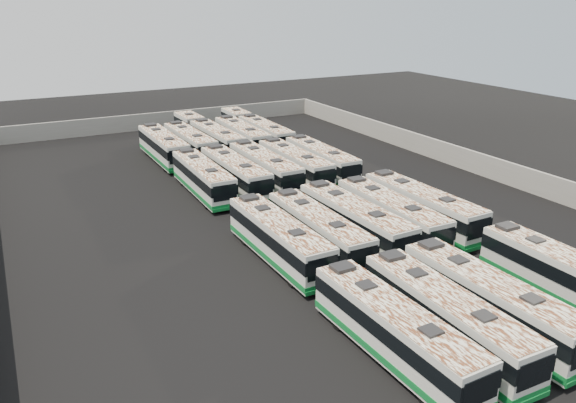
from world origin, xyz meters
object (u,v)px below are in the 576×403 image
Objects in this scene: bus_midfront_left at (318,231)px; bus_midback_right at (295,165)px; bus_midfront_right at (391,215)px; bus_midback_far_right at (321,160)px; bus_front_center at (490,301)px; bus_front_far_left at (394,330)px; bus_back_left at (190,143)px; bus_back_far_right at (255,129)px; bus_front_far_right at (567,276)px; bus_back_center at (208,135)px; bus_midback_left at (235,173)px; bus_midfront_far_right at (422,207)px; bus_midfront_center at (354,221)px; bus_back_right at (242,137)px; bus_back_far_left at (163,147)px; bus_midback_far_left at (203,178)px; bus_front_left at (445,316)px; bus_midfront_far_left at (279,239)px; bus_midback_center at (265,168)px.

bus_midback_right is at bearing 67.72° from bus_midfront_left.
bus_midback_far_right is at bearing 79.71° from bus_midfront_right.
bus_front_center reaches higher than bus_midback_far_right.
bus_front_far_left is 0.98× the size of bus_midback_right.
bus_back_left is at bearing 84.47° from bus_front_far_left.
bus_back_left is 0.65× the size of bus_back_far_right.
bus_front_far_right is 0.64× the size of bus_back_center.
bus_midfront_far_right is at bearing -58.16° from bus_midback_left.
bus_front_far_right is 27.82m from bus_midback_far_right.
bus_midfront_far_right is (0.01, 12.74, 0.06)m from bus_front_far_right.
bus_midfront_left is 0.96× the size of bus_midfront_center.
bus_front_center is at bearing -97.31° from bus_back_far_right.
bus_midfront_right is at bearing 0.43° from bus_midfront_left.
bus_back_right is at bearing -2.37° from bus_back_left.
bus_back_far_left is (-9.37, 12.64, 0.03)m from bus_midback_right.
bus_midback_far_left is 12.42m from bus_back_far_left.
bus_midback_left is 1.01× the size of bus_back_left.
bus_midfront_left is at bearing -97.09° from bus_back_center.
bus_midfront_far_right reaches higher than bus_midback_far_left.
bus_midfront_right reaches higher than bus_front_far_left.
bus_back_right is 0.67× the size of bus_back_far_right.
bus_back_right reaches higher than bus_midback_right.
bus_midback_far_left is (-6.16, 27.92, -0.03)m from bus_front_center.
bus_front_far_right is 0.96× the size of bus_back_right.
bus_midback_far_left is (-12.38, 27.88, 0.00)m from bus_front_far_right.
bus_midfront_left is 15.04m from bus_midback_left.
bus_front_left is 12.64m from bus_midfront_left.
bus_front_left and bus_midback_far_right have the same top height.
bus_back_far_left reaches higher than bus_front_far_left.
bus_back_far_right is at bearing 46.29° from bus_back_right.
bus_midback_left is (-3.16, 27.66, 0.01)m from bus_front_center.
bus_back_left is at bearing 83.15° from bus_midfront_far_left.
bus_midfront_right is 0.65× the size of bus_back_center.
bus_midback_far_left is (-2.99, 15.30, 0.01)m from bus_midfront_left.
bus_midback_left is 18.48m from bus_back_far_right.
bus_back_center reaches higher than bus_midback_far_left.
bus_midback_center is at bearing 102.93° from bus_midfront_right.
bus_midback_left reaches higher than bus_front_far_left.
bus_front_center is at bearing -91.32° from bus_midfront_center.
bus_front_left is 0.98× the size of bus_front_center.
bus_front_center is 12.79m from bus_midfront_center.
bus_back_far_right is (12.46, 3.25, -0.06)m from bus_back_far_left.
bus_back_far_right is (12.45, 30.96, -0.03)m from bus_midfront_far_left.
bus_midback_far_right is 0.65× the size of bus_back_far_right.
bus_midfront_far_left is 31.56m from bus_back_center.
bus_back_left is at bearing 103.48° from bus_front_far_right.
bus_midback_center reaches higher than bus_midback_far_right.
bus_midfront_center is at bearing 89.20° from bus_front_center.
bus_midback_left is at bearing -177.70° from bus_midback_far_right.
bus_midback_center reaches higher than bus_back_center.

